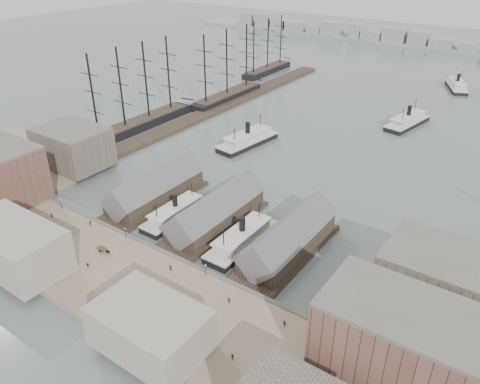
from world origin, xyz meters
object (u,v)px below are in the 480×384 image
Objects in this scene: tram at (349,374)px; horse_cart_right at (210,320)px; horse_cart_left at (37,218)px; horse_cart_center at (106,251)px; ferry_docked_west at (176,213)px.

tram is 2.37× the size of horse_cart_right.
horse_cart_left is 72.02m from horse_cart_right.
horse_cart_left is 31.41m from horse_cart_center.
tram is 73.29m from horse_cart_center.
tram is at bearing -110.21° from horse_cart_right.
horse_cart_right is (40.51, -4.35, -0.07)m from horse_cart_center.
ferry_docked_west is 77.53m from tram.
tram is 32.93m from horse_cart_right.
horse_cart_center is (31.40, 0.52, 0.03)m from horse_cart_left.
ferry_docked_west reaches higher than horse_cart_center.
horse_cart_right is at bearing -39.24° from ferry_docked_west.
ferry_docked_west is 5.28× the size of horse_cart_center.
ferry_docked_west is at bearing 160.23° from tram.
ferry_docked_west reaches higher than tram.
tram is at bearing -70.51° from horse_cart_left.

